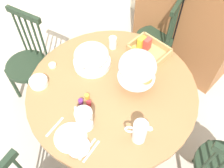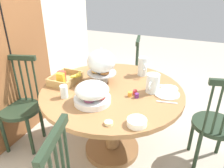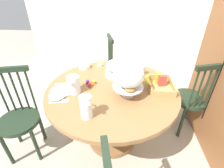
{
  "view_description": "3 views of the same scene",
  "coord_description": "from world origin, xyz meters",
  "px_view_note": "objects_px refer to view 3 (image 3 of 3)",
  "views": [
    {
      "loc": [
        0.68,
        -0.59,
        2.26
      ],
      "look_at": [
        -0.08,
        0.18,
        0.79
      ],
      "focal_mm": 39.28,
      "sensor_mm": 36.0,
      "label": 1
    },
    {
      "loc": [
        -1.68,
        -0.49,
        1.65
      ],
      "look_at": [
        -0.08,
        0.18,
        0.79
      ],
      "focal_mm": 34.35,
      "sensor_mm": 36.0,
      "label": 2
    },
    {
      "loc": [
        1.28,
        0.27,
        1.65
      ],
      "look_at": [
        -0.08,
        0.18,
        0.79
      ],
      "focal_mm": 26.43,
      "sensor_mm": 36.0,
      "label": 3
    }
  ],
  "objects_px": {
    "windsor_chair_facing_door": "(19,119)",
    "china_plate_large": "(61,91)",
    "windsor_chair_by_cabinet": "(102,70)",
    "pastry_stand_with_dome": "(129,77)",
    "dining_table": "(112,103)",
    "orange_juice_pitcher": "(86,108)",
    "milk_pitcher": "(74,85)",
    "cereal_basket": "(159,84)",
    "china_plate_small": "(57,96)",
    "drinking_glass": "(142,70)",
    "windsor_chair_near_window": "(191,100)",
    "fruit_platter_covered": "(119,68)",
    "butter_dish": "(100,65)",
    "cereal_bowl": "(84,66)"
  },
  "relations": [
    {
      "from": "windsor_chair_near_window",
      "to": "windsor_chair_facing_door",
      "type": "xyz_separation_m",
      "value": [
        0.44,
        -1.85,
        0.0
      ]
    },
    {
      "from": "windsor_chair_facing_door",
      "to": "orange_juice_pitcher",
      "type": "relative_size",
      "value": 5.05
    },
    {
      "from": "windsor_chair_facing_door",
      "to": "windsor_chair_near_window",
      "type": "bearing_deg",
      "value": 103.49
    },
    {
      "from": "pastry_stand_with_dome",
      "to": "fruit_platter_covered",
      "type": "distance_m",
      "value": 0.41
    },
    {
      "from": "windsor_chair_near_window",
      "to": "windsor_chair_facing_door",
      "type": "relative_size",
      "value": 1.0
    },
    {
      "from": "windsor_chair_facing_door",
      "to": "china_plate_small",
      "type": "distance_m",
      "value": 0.54
    },
    {
      "from": "windsor_chair_facing_door",
      "to": "china_plate_large",
      "type": "xyz_separation_m",
      "value": [
        -0.11,
        0.45,
        0.29
      ]
    },
    {
      "from": "dining_table",
      "to": "windsor_chair_facing_door",
      "type": "height_order",
      "value": "windsor_chair_facing_door"
    },
    {
      "from": "fruit_platter_covered",
      "to": "china_plate_large",
      "type": "relative_size",
      "value": 1.36
    },
    {
      "from": "china_plate_large",
      "to": "pastry_stand_with_dome",
      "type": "bearing_deg",
      "value": 88.72
    },
    {
      "from": "dining_table",
      "to": "pastry_stand_with_dome",
      "type": "bearing_deg",
      "value": 55.79
    },
    {
      "from": "milk_pitcher",
      "to": "butter_dish",
      "type": "bearing_deg",
      "value": 164.03
    },
    {
      "from": "windsor_chair_by_cabinet",
      "to": "china_plate_small",
      "type": "height_order",
      "value": "windsor_chair_by_cabinet"
    },
    {
      "from": "china_plate_small",
      "to": "fruit_platter_covered",
      "type": "bearing_deg",
      "value": 130.07
    },
    {
      "from": "drinking_glass",
      "to": "butter_dish",
      "type": "bearing_deg",
      "value": -111.82
    },
    {
      "from": "windsor_chair_near_window",
      "to": "windsor_chair_by_cabinet",
      "type": "distance_m",
      "value": 1.32
    },
    {
      "from": "windsor_chair_by_cabinet",
      "to": "windsor_chair_facing_door",
      "type": "height_order",
      "value": "same"
    },
    {
      "from": "milk_pitcher",
      "to": "cereal_basket",
      "type": "relative_size",
      "value": 0.63
    },
    {
      "from": "orange_juice_pitcher",
      "to": "fruit_platter_covered",
      "type": "bearing_deg",
      "value": 161.93
    },
    {
      "from": "dining_table",
      "to": "drinking_glass",
      "type": "relative_size",
      "value": 11.81
    },
    {
      "from": "pastry_stand_with_dome",
      "to": "drinking_glass",
      "type": "xyz_separation_m",
      "value": [
        -0.4,
        0.16,
        -0.14
      ]
    },
    {
      "from": "windsor_chair_facing_door",
      "to": "drinking_glass",
      "type": "bearing_deg",
      "value": 111.75
    },
    {
      "from": "orange_juice_pitcher",
      "to": "china_plate_small",
      "type": "bearing_deg",
      "value": -125.89
    },
    {
      "from": "windsor_chair_near_window",
      "to": "orange_juice_pitcher",
      "type": "height_order",
      "value": "windsor_chair_near_window"
    },
    {
      "from": "pastry_stand_with_dome",
      "to": "cereal_basket",
      "type": "relative_size",
      "value": 1.09
    },
    {
      "from": "orange_juice_pitcher",
      "to": "milk_pitcher",
      "type": "distance_m",
      "value": 0.37
    },
    {
      "from": "pastry_stand_with_dome",
      "to": "drinking_glass",
      "type": "bearing_deg",
      "value": 158.01
    },
    {
      "from": "fruit_platter_covered",
      "to": "milk_pitcher",
      "type": "xyz_separation_m",
      "value": [
        0.37,
        -0.41,
        -0.01
      ]
    },
    {
      "from": "dining_table",
      "to": "windsor_chair_by_cabinet",
      "type": "xyz_separation_m",
      "value": [
        -0.92,
        -0.22,
        -0.09
      ]
    },
    {
      "from": "cereal_basket",
      "to": "china_plate_small",
      "type": "bearing_deg",
      "value": -76.69
    },
    {
      "from": "windsor_chair_near_window",
      "to": "windsor_chair_facing_door",
      "type": "distance_m",
      "value": 1.9
    },
    {
      "from": "windsor_chair_near_window",
      "to": "china_plate_small",
      "type": "distance_m",
      "value": 1.5
    },
    {
      "from": "pastry_stand_with_dome",
      "to": "milk_pitcher",
      "type": "bearing_deg",
      "value": -91.7
    },
    {
      "from": "windsor_chair_by_cabinet",
      "to": "china_plate_small",
      "type": "relative_size",
      "value": 6.5
    },
    {
      "from": "pastry_stand_with_dome",
      "to": "orange_juice_pitcher",
      "type": "xyz_separation_m",
      "value": [
        0.31,
        -0.32,
        -0.11
      ]
    },
    {
      "from": "windsor_chair_by_cabinet",
      "to": "cereal_basket",
      "type": "height_order",
      "value": "windsor_chair_by_cabinet"
    },
    {
      "from": "china_plate_large",
      "to": "china_plate_small",
      "type": "relative_size",
      "value": 1.47
    },
    {
      "from": "milk_pitcher",
      "to": "drinking_glass",
      "type": "distance_m",
      "value": 0.77
    },
    {
      "from": "windsor_chair_by_cabinet",
      "to": "pastry_stand_with_dome",
      "type": "distance_m",
      "value": 1.2
    },
    {
      "from": "pastry_stand_with_dome",
      "to": "butter_dish",
      "type": "bearing_deg",
      "value": -150.84
    },
    {
      "from": "orange_juice_pitcher",
      "to": "cereal_basket",
      "type": "xyz_separation_m",
      "value": [
        -0.46,
        0.63,
        -0.05
      ]
    },
    {
      "from": "dining_table",
      "to": "china_plate_small",
      "type": "bearing_deg",
      "value": -69.96
    },
    {
      "from": "windsor_chair_by_cabinet",
      "to": "orange_juice_pitcher",
      "type": "xyz_separation_m",
      "value": [
        1.33,
        0.05,
        0.38
      ]
    },
    {
      "from": "dining_table",
      "to": "windsor_chair_near_window",
      "type": "xyz_separation_m",
      "value": [
        -0.25,
        0.92,
        -0.09
      ]
    },
    {
      "from": "windsor_chair_near_window",
      "to": "pastry_stand_with_dome",
      "type": "height_order",
      "value": "pastry_stand_with_dome"
    },
    {
      "from": "windsor_chair_facing_door",
      "to": "cereal_bowl",
      "type": "distance_m",
      "value": 0.9
    },
    {
      "from": "pastry_stand_with_dome",
      "to": "fruit_platter_covered",
      "type": "xyz_separation_m",
      "value": [
        -0.38,
        -0.1,
        -0.11
      ]
    },
    {
      "from": "windsor_chair_facing_door",
      "to": "dining_table",
      "type": "bearing_deg",
      "value": 102.01
    },
    {
      "from": "orange_juice_pitcher",
      "to": "cereal_basket",
      "type": "height_order",
      "value": "orange_juice_pitcher"
    },
    {
      "from": "orange_juice_pitcher",
      "to": "milk_pitcher",
      "type": "xyz_separation_m",
      "value": [
        -0.32,
        -0.18,
        -0.01
      ]
    }
  ]
}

